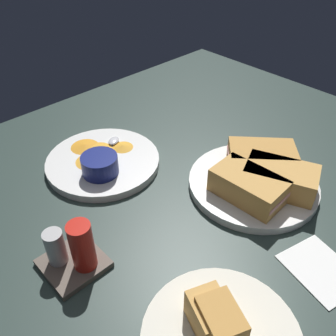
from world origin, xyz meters
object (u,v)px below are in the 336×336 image
Objects in this scene: sandwich_half_extra at (261,158)px; plate_chips_companion at (103,162)px; sandwich_half_near at (248,186)px; condiment_caddy at (73,252)px; ramekin_light_gravy at (100,164)px; sandwich_half_far at (280,178)px; spoon_by_dark_ramekin at (249,176)px; plate_sandwich_main at (253,184)px; spoon_by_gravy_ramekin at (112,144)px; ramekin_dark_sauce at (266,158)px.

sandwich_half_extra is 0.62× the size of plate_chips_companion.
sandwich_half_near is 30.77cm from plate_chips_companion.
sandwich_half_extra is (3.39, -8.93, 0.00)cm from sandwich_half_near.
condiment_caddy is (-18.48, 18.36, 2.61)cm from plate_chips_companion.
plate_chips_companion is at bearing -39.81° from ramekin_light_gravy.
sandwich_half_far is 6.75cm from sandwich_half_extra.
spoon_by_dark_ramekin is at bearing 97.39° from sandwich_half_extra.
plate_sandwich_main is 1.06× the size of plate_chips_companion.
sandwich_half_near is at bearing -164.73° from spoon_by_gravy_ramekin.
spoon_by_gravy_ramekin is (27.67, 12.88, 0.00)cm from spoon_by_dark_ramekin.
plate_sandwich_main is at bearing -102.28° from condiment_caddy.
ramekin_dark_sauce reaches higher than plate_sandwich_main.
ramekin_dark_sauce is 0.28× the size of plate_chips_companion.
ramekin_dark_sauce is at bearing -99.09° from condiment_caddy.
sandwich_half_near is 1.43× the size of condiment_caddy.
condiment_caddy is at bearing 77.72° from plate_sandwich_main.
ramekin_dark_sauce is at bearing -74.09° from sandwich_half_near.
sandwich_half_far is (-4.46, -1.69, 3.20)cm from plate_sandwich_main.
sandwich_half_extra reaches higher than ramekin_dark_sauce.
sandwich_half_far is at bearing -156.47° from spoon_by_gravy_ramekin.
sandwich_half_far is at bearing -114.21° from sandwich_half_near.
plate_sandwich_main is 36.35cm from condiment_caddy.
sandwich_half_near is at bearing 105.91° from ramekin_dark_sauce.
sandwich_half_far is 1.02× the size of sandwich_half_extra.
plate_sandwich_main is 1.85× the size of sandwich_half_near.
spoon_by_gravy_ramekin is at bearing -49.62° from ramekin_light_gravy.
sandwich_half_far is at bearing 155.79° from sandwich_half_extra.
sandwich_half_extra is at bearing -98.58° from condiment_caddy.
plate_chips_companion is (27.89, 12.60, -3.20)cm from sandwich_half_near.
ramekin_light_gravy is at bearing 130.38° from spoon_by_gravy_ramekin.
condiment_caddy is (9.40, 30.96, -0.59)cm from sandwich_half_near.
sandwich_half_near is at bearing -106.90° from condiment_caddy.
plate_sandwich_main is 5.75cm from sandwich_half_extra.
sandwich_half_extra is 1.55× the size of condiment_caddy.
plate_chips_companion is at bearing 34.39° from spoon_by_dark_ramekin.
ramekin_dark_sauce is 33.20cm from spoon_by_gravy_ramekin.
spoon_by_gravy_ramekin is at bearing -47.04° from condiment_caddy.
plate_sandwich_main is 2.64× the size of condiment_caddy.
sandwich_half_extra reaches higher than ramekin_light_gravy.
plate_sandwich_main is at bearing -156.05° from spoon_by_gravy_ramekin.
sandwich_half_near reaches higher than ramekin_light_gravy.
condiment_caddy reaches higher than plate_sandwich_main.
condiment_caddy reaches higher than spoon_by_dark_ramekin.
ramekin_light_gravy is (21.50, 20.13, 1.73)cm from spoon_by_dark_ramekin.
plate_sandwich_main is at bearing 110.79° from sandwich_half_extra.
spoon_by_gravy_ramekin is at bearing 23.95° from plate_sandwich_main.
ramekin_dark_sauce is 0.69× the size of spoon_by_dark_ramekin.
ramekin_dark_sauce is (5.62, -3.84, -0.40)cm from sandwich_half_far.
sandwich_half_near is 1.87× the size of ramekin_light_gravy.
plate_chips_companion is (26.19, 17.07, 0.00)cm from plate_sandwich_main.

